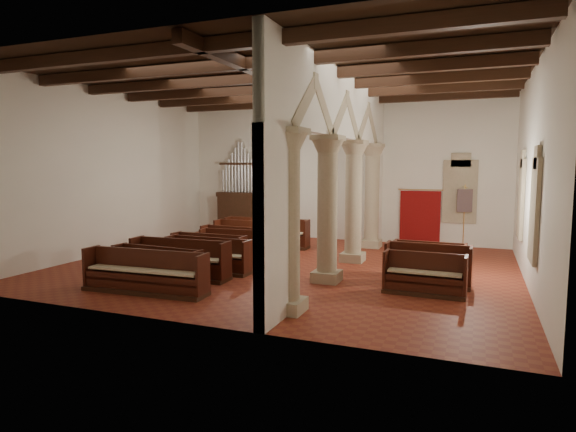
# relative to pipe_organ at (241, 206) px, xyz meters

# --- Properties ---
(floor) EXTENTS (14.00, 14.00, 0.00)m
(floor) POSITION_rel_pipe_organ_xyz_m (4.50, -5.50, -1.37)
(floor) COLOR maroon
(floor) RESTS_ON ground
(ceiling) EXTENTS (14.00, 14.00, 0.00)m
(ceiling) POSITION_rel_pipe_organ_xyz_m (4.50, -5.50, 4.63)
(ceiling) COLOR black
(ceiling) RESTS_ON wall_back
(wall_back) EXTENTS (14.00, 0.02, 6.00)m
(wall_back) POSITION_rel_pipe_organ_xyz_m (4.50, 0.50, 1.63)
(wall_back) COLOR silver
(wall_back) RESTS_ON floor
(wall_front) EXTENTS (14.00, 0.02, 6.00)m
(wall_front) POSITION_rel_pipe_organ_xyz_m (4.50, -11.50, 1.63)
(wall_front) COLOR silver
(wall_front) RESTS_ON floor
(wall_left) EXTENTS (0.02, 12.00, 6.00)m
(wall_left) POSITION_rel_pipe_organ_xyz_m (-2.50, -5.50, 1.63)
(wall_left) COLOR silver
(wall_left) RESTS_ON floor
(wall_right) EXTENTS (0.02, 12.00, 6.00)m
(wall_right) POSITION_rel_pipe_organ_xyz_m (11.50, -5.50, 1.63)
(wall_right) COLOR silver
(wall_right) RESTS_ON floor
(ceiling_beams) EXTENTS (13.80, 11.80, 0.30)m
(ceiling_beams) POSITION_rel_pipe_organ_xyz_m (4.50, -5.50, 4.45)
(ceiling_beams) COLOR #371C11
(ceiling_beams) RESTS_ON wall_back
(arcade) EXTENTS (0.90, 11.90, 6.00)m
(arcade) POSITION_rel_pipe_organ_xyz_m (6.30, -5.50, 2.19)
(arcade) COLOR tan
(arcade) RESTS_ON floor
(window_right_a) EXTENTS (0.03, 1.00, 2.20)m
(window_right_a) POSITION_rel_pipe_organ_xyz_m (11.48, -7.00, 0.83)
(window_right_a) COLOR #2E694C
(window_right_a) RESTS_ON wall_right
(window_right_b) EXTENTS (0.03, 1.00, 2.20)m
(window_right_b) POSITION_rel_pipe_organ_xyz_m (11.48, -3.00, 0.83)
(window_right_b) COLOR #2E694C
(window_right_b) RESTS_ON wall_right
(window_back) EXTENTS (1.00, 0.03, 2.20)m
(window_back) POSITION_rel_pipe_organ_xyz_m (9.50, 0.48, 0.83)
(window_back) COLOR #2E694C
(window_back) RESTS_ON wall_back
(pipe_organ) EXTENTS (2.10, 0.85, 4.40)m
(pipe_organ) POSITION_rel_pipe_organ_xyz_m (0.00, 0.00, 0.00)
(pipe_organ) COLOR #371C11
(pipe_organ) RESTS_ON floor
(lectern) EXTENTS (0.63, 0.67, 1.31)m
(lectern) POSITION_rel_pipe_organ_xyz_m (1.65, -0.30, -0.83)
(lectern) COLOR #3D2413
(lectern) RESTS_ON floor
(dossal_curtain) EXTENTS (1.80, 0.07, 2.17)m
(dossal_curtain) POSITION_rel_pipe_organ_xyz_m (8.00, 0.42, -0.21)
(dossal_curtain) COLOR maroon
(dossal_curtain) RESTS_ON floor
(processional_banner) EXTENTS (0.57, 0.72, 2.51)m
(processional_banner) POSITION_rel_pipe_organ_xyz_m (9.70, -0.01, -0.56)
(processional_banner) COLOR #371C11
(processional_banner) RESTS_ON floor
(hymnal_box_a) EXTENTS (0.30, 0.26, 0.28)m
(hymnal_box_a) POSITION_rel_pipe_organ_xyz_m (3.36, -9.64, -1.13)
(hymnal_box_a) COLOR navy
(hymnal_box_a) RESTS_ON floor
(hymnal_box_b) EXTENTS (0.38, 0.32, 0.36)m
(hymnal_box_b) POSITION_rel_pipe_organ_xyz_m (3.24, -8.11, -1.09)
(hymnal_box_b) COLOR navy
(hymnal_box_b) RESTS_ON floor
(hymnal_box_c) EXTENTS (0.39, 0.35, 0.34)m
(hymnal_box_c) POSITION_rel_pipe_organ_xyz_m (3.43, -6.66, -1.10)
(hymnal_box_c) COLOR navy
(hymnal_box_c) RESTS_ON floor
(tube_heater_a) EXTENTS (0.96, 0.13, 0.10)m
(tube_heater_a) POSITION_rel_pipe_organ_xyz_m (3.09, -9.77, -1.21)
(tube_heater_a) COLOR silver
(tube_heater_a) RESTS_ON floor
(tube_heater_b) EXTENTS (0.86, 0.15, 0.09)m
(tube_heater_b) POSITION_rel_pipe_organ_xyz_m (2.42, -8.48, -1.21)
(tube_heater_b) COLOR white
(tube_heater_b) RESTS_ON floor
(nave_pew_0) EXTENTS (3.45, 0.90, 1.10)m
(nave_pew_0) POSITION_rel_pipe_organ_xyz_m (2.30, -9.85, -1.01)
(nave_pew_0) COLOR #371C11
(nave_pew_0) RESTS_ON floor
(nave_pew_1) EXTENTS (2.81, 0.86, 1.01)m
(nave_pew_1) POSITION_rel_pipe_organ_xyz_m (1.98, -8.95, -1.04)
(nave_pew_1) COLOR #371C11
(nave_pew_1) RESTS_ON floor
(nave_pew_2) EXTENTS (3.06, 0.84, 1.13)m
(nave_pew_2) POSITION_rel_pipe_organ_xyz_m (2.21, -8.16, -1.00)
(nave_pew_2) COLOR #371C11
(nave_pew_2) RESTS_ON floor
(nave_pew_3) EXTENTS (2.81, 0.76, 1.04)m
(nave_pew_3) POSITION_rel_pipe_organ_xyz_m (2.54, -7.15, -1.03)
(nave_pew_3) COLOR #371C11
(nave_pew_3) RESTS_ON floor
(nave_pew_4) EXTENTS (2.66, 0.73, 0.99)m
(nave_pew_4) POSITION_rel_pipe_organ_xyz_m (1.95, -6.14, -1.04)
(nave_pew_4) COLOR #371C11
(nave_pew_4) RESTS_ON floor
(nave_pew_5) EXTENTS (2.82, 0.86, 1.01)m
(nave_pew_5) POSITION_rel_pipe_organ_xyz_m (2.50, -5.04, -1.04)
(nave_pew_5) COLOR #371C11
(nave_pew_5) RESTS_ON floor
(nave_pew_6) EXTENTS (2.64, 0.85, 1.01)m
(nave_pew_6) POSITION_rel_pipe_organ_xyz_m (1.95, -4.35, -1.04)
(nave_pew_6) COLOR #371C11
(nave_pew_6) RESTS_ON floor
(nave_pew_7) EXTENTS (2.82, 0.75, 1.10)m
(nave_pew_7) POSITION_rel_pipe_organ_xyz_m (2.00, -3.18, -1.01)
(nave_pew_7) COLOR #371C11
(nave_pew_7) RESTS_ON floor
(nave_pew_8) EXTENTS (3.48, 0.81, 1.13)m
(nave_pew_8) POSITION_rel_pipe_organ_xyz_m (2.37, -2.39, -1.00)
(nave_pew_8) COLOR #371C11
(nave_pew_8) RESTS_ON floor
(aisle_pew_0) EXTENTS (2.05, 0.77, 1.06)m
(aisle_pew_0) POSITION_rel_pipe_organ_xyz_m (8.99, -7.36, -1.02)
(aisle_pew_0) COLOR #371C11
(aisle_pew_0) RESTS_ON floor
(aisle_pew_1) EXTENTS (2.28, 0.78, 1.12)m
(aisle_pew_1) POSITION_rel_pipe_organ_xyz_m (8.97, -6.35, -0.99)
(aisle_pew_1) COLOR #371C11
(aisle_pew_1) RESTS_ON floor
(aisle_pew_2) EXTENTS (2.06, 0.80, 1.06)m
(aisle_pew_2) POSITION_rel_pipe_organ_xyz_m (8.93, -5.61, -1.01)
(aisle_pew_2) COLOR #371C11
(aisle_pew_2) RESTS_ON floor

